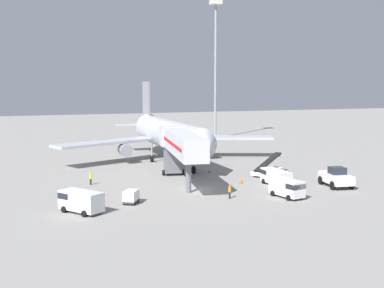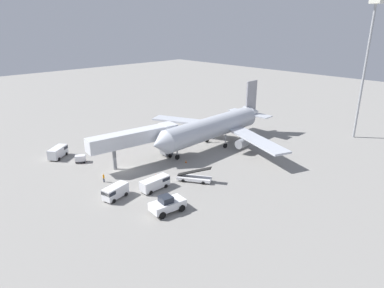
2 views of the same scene
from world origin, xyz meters
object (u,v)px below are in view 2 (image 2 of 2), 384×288
Objects in this scene: airplane_at_gate at (215,127)px; baggage_cart_rear_right at (80,159)px; jet_bridge at (139,138)px; pushback_tug at (167,204)px; service_van_near_left at (156,183)px; ground_crew_worker_midground at (122,141)px; service_van_near_right at (58,152)px; safety_cone_alpha at (156,176)px; safety_cone_bravo at (186,161)px; belt_loader_truck at (194,177)px; apron_light_mast at (368,49)px; service_van_far_center at (115,191)px; ground_crew_worker_foreground at (104,178)px.

baggage_cart_rear_right is at bearing -114.19° from airplane_at_gate.
pushback_tug is at bearing -24.31° from jet_bridge.
ground_crew_worker_midground is (-23.21, 8.26, -0.29)m from service_van_near_left.
service_van_near_right is 14.47m from ground_crew_worker_midground.
jet_bridge is at bearing -15.16° from ground_crew_worker_midground.
safety_cone_bravo is (-1.29, 8.92, -0.05)m from safety_cone_alpha.
airplane_at_gate reaches higher than service_van_near_left.
safety_cone_alpha is at bearing -15.64° from jet_bridge.
belt_loader_truck is 10.61× the size of safety_cone_bravo.
airplane_at_gate reaches higher than safety_cone_alpha.
airplane_at_gate is 21.75m from safety_cone_alpha.
airplane_at_gate is at bearing -124.06° from apron_light_mast.
service_van_far_center reaches higher than ground_crew_worker_midground.
belt_loader_truck reaches higher than safety_cone_alpha.
service_van_far_center is at bearing -103.34° from apron_light_mast.
service_van_far_center is 0.15× the size of apron_light_mast.
ground_crew_worker_foreground is at bearing -42.66° from ground_crew_worker_midground.
airplane_at_gate is at bearing 121.66° from belt_loader_truck.
airplane_at_gate is at bearing 103.85° from safety_cone_bravo.
ground_crew_worker_midground is 2.88× the size of safety_cone_bravo.
service_van_near_left reaches higher than ground_crew_worker_foreground.
pushback_tug reaches higher than ground_crew_worker_midground.
baggage_cart_rear_right is (-20.28, -3.82, -0.35)m from service_van_near_left.
baggage_cart_rear_right is (-8.69, -8.92, -4.52)m from jet_bridge.
apron_light_mast is at bearing 70.29° from ground_crew_worker_foreground.
apron_light_mast is at bearing 76.66° from service_van_far_center.
jet_bridge is 15.89m from service_van_far_center.
ground_crew_worker_midground is (-25.67, 1.27, 0.15)m from belt_loader_truck.
baggage_cart_rear_right is at bearing -134.49° from safety_cone_bravo.
ground_crew_worker_midground is at bearing 103.66° from baggage_cart_rear_right.
ground_crew_worker_foreground is (-15.86, -1.75, -0.38)m from pushback_tug.
jet_bridge is at bearing -172.37° from belt_loader_truck.
safety_cone_alpha is 1.19× the size of safety_cone_bravo.
airplane_at_gate is at bearing 45.34° from ground_crew_worker_midground.
service_van_far_center is (-2.02, -6.88, 0.05)m from service_van_near_left.
safety_cone_bravo is (-12.08, 15.15, -0.95)m from pushback_tug.
ground_crew_worker_foreground reaches higher than safety_cone_bravo.
service_van_near_left is 58.77m from apron_light_mast.
service_van_near_right is 17.48m from ground_crew_worker_foreground.
ground_crew_worker_midground reaches higher than baggage_cart_rear_right.
ground_crew_worker_foreground is 0.05× the size of apron_light_mast.
service_van_near_right is at bearing -142.95° from jet_bridge.
service_van_near_left is (-7.15, 3.35, -0.04)m from pushback_tug.
apron_light_mast is at bearing 67.58° from safety_cone_bravo.
jet_bridge is 14.91m from belt_loader_truck.
safety_cone_bravo is at bearing 39.81° from service_van_near_right.
safety_cone_bravo is (-2.92, 18.68, -0.95)m from service_van_far_center.
airplane_at_gate is 56.27× the size of safety_cone_alpha.
baggage_cart_rear_right is at bearing -134.23° from jet_bridge.
service_van_near_left is 9.23× the size of safety_cone_bravo.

